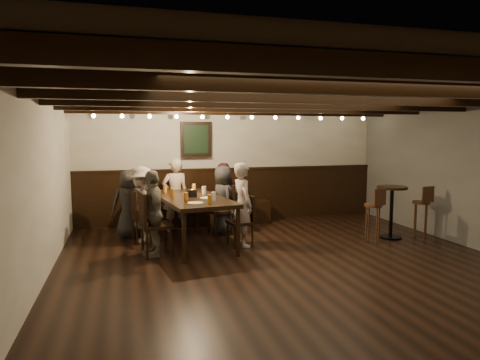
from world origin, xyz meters
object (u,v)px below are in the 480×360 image
object	(u,v)px
chair_right_near	(222,219)
bar_stool_right	(421,219)
person_bench_left	(129,204)
person_right_far	(243,204)
dining_table	(191,201)
person_bench_centre	(175,195)
chair_right_far	(241,231)
chair_left_near	(144,226)
bar_stool_left	(373,223)
person_right_near	(223,200)
high_top_table	(392,204)
person_left_far	(153,213)
person_bench_right	(222,196)
person_left_near	(142,204)
chair_left_far	(155,236)

from	to	relation	value
chair_right_near	bar_stool_right	size ratio (longest dim) A/B	0.98
person_bench_left	person_right_far	bearing A→B (deg)	140.71
dining_table	person_bench_centre	xyz separation A→B (m)	(-0.15, 1.04, -0.04)
person_right_far	chair_right_far	bearing A→B (deg)	90.00
chair_right_near	chair_right_far	size ratio (longest dim) A/B	1.10
person_bench_left	chair_left_near	bearing A→B (deg)	111.88
bar_stool_left	bar_stool_right	xyz separation A→B (m)	(1.00, 0.05, 0.00)
dining_table	person_right_far	bearing A→B (deg)	-30.96
dining_table	chair_left_near	world-z (taller)	chair_left_near
chair_right_near	person_right_near	distance (m)	0.36
bar_stool_right	bar_stool_left	bearing A→B (deg)	173.79
high_top_table	person_left_far	bearing A→B (deg)	-179.83
chair_right_near	person_right_far	world-z (taller)	person_right_far
chair_left_near	chair_right_far	xyz separation A→B (m)	(1.55, -0.68, -0.02)
chair_left_near	bar_stool_right	world-z (taller)	bar_stool_right
dining_table	person_right_near	bearing A→B (deg)	30.96
person_bench_right	bar_stool_right	world-z (taller)	person_bench_right
person_left_near	person_right_near	distance (m)	1.50
person_bench_centre	dining_table	bearing A→B (deg)	90.00
person_bench_centre	person_right_far	xyz separation A→B (m)	(0.96, -1.38, -0.00)
person_bench_centre	person_right_far	distance (m)	1.68
person_left_near	person_bench_left	bearing A→B (deg)	-161.57
chair_left_near	high_top_table	xyz separation A→B (m)	(4.29, -0.88, 0.34)
person_bench_right	chair_right_far	bearing A→B (deg)	82.32
bar_stool_left	chair_left_far	bearing A→B (deg)	162.44
chair_left_far	bar_stool_right	xyz separation A→B (m)	(4.66, -0.15, 0.05)
dining_table	chair_left_near	size ratio (longest dim) A/B	2.49
dining_table	high_top_table	bearing A→B (deg)	-17.00
dining_table	person_left_near	size ratio (longest dim) A/B	1.73
chair_right_near	person_right_near	xyz separation A→B (m)	(0.03, 0.00, 0.36)
chair_right_near	bar_stool_left	size ratio (longest dim) A/B	0.98
person_bench_left	person_left_near	xyz separation A→B (m)	(0.21, -0.42, 0.05)
high_top_table	chair_left_near	bearing A→B (deg)	168.37
person_right_near	person_left_far	bearing A→B (deg)	120.96
dining_table	bar_stool_right	size ratio (longest dim) A/B	2.40
chair_right_near	high_top_table	xyz separation A→B (m)	(2.86, -1.09, 0.33)
person_bench_centre	bar_stool_right	xyz separation A→B (m)	(4.16, -1.73, -0.35)
person_bench_left	person_left_far	xyz separation A→B (m)	(0.34, -1.31, 0.05)
person_bench_right	person_right_near	size ratio (longest dim) A/B	1.01
dining_table	chair_left_far	size ratio (longest dim) A/B	2.31
chair_left_far	high_top_table	world-z (taller)	chair_left_far
chair_left_far	person_bench_centre	world-z (taller)	person_bench_centre
bar_stool_left	person_right_far	bearing A→B (deg)	155.05
dining_table	person_right_far	world-z (taller)	person_right_far
person_left_near	person_left_far	distance (m)	0.90
person_right_far	high_top_table	xyz separation A→B (m)	(2.71, -0.20, -0.08)
chair_right_near	person_bench_centre	world-z (taller)	person_bench_centre
person_left_near	chair_right_far	bearing A→B (deg)	58.49
high_top_table	person_bench_left	bearing A→B (deg)	163.97
person_bench_right	person_bench_centre	bearing A→B (deg)	-9.46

